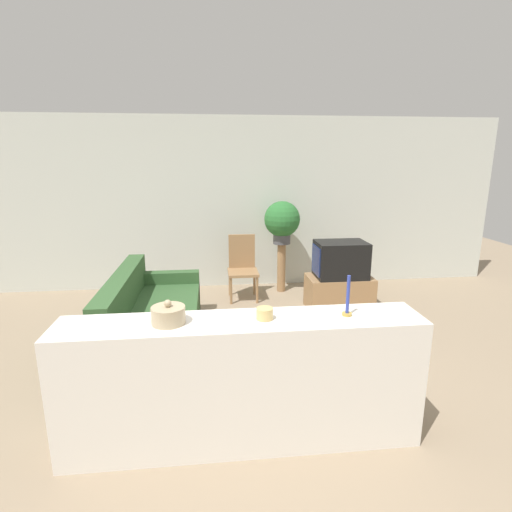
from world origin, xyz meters
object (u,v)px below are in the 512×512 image
(couch, at_px, (152,321))
(television, at_px, (340,259))
(wooden_chair, at_px, (242,265))
(potted_plant, at_px, (282,220))
(decorative_bowl, at_px, (168,315))

(couch, distance_m, television, 2.60)
(couch, xyz_separation_m, television, (2.42, 0.85, 0.42))
(wooden_chair, relative_size, potted_plant, 1.44)
(couch, bearing_deg, decorative_bowl, -77.18)
(couch, xyz_separation_m, wooden_chair, (1.13, 1.48, 0.22))
(potted_plant, relative_size, decorative_bowl, 2.85)
(television, bearing_deg, couch, -160.65)
(couch, height_order, potted_plant, potted_plant)
(couch, bearing_deg, wooden_chair, 52.59)
(decorative_bowl, bearing_deg, couch, 102.82)
(decorative_bowl, bearing_deg, television, 51.12)
(wooden_chair, bearing_deg, television, -25.83)
(television, bearing_deg, decorative_bowl, -128.88)
(wooden_chair, bearing_deg, decorative_bowl, -103.32)
(television, xyz_separation_m, potted_plant, (-0.66, 0.85, 0.42))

